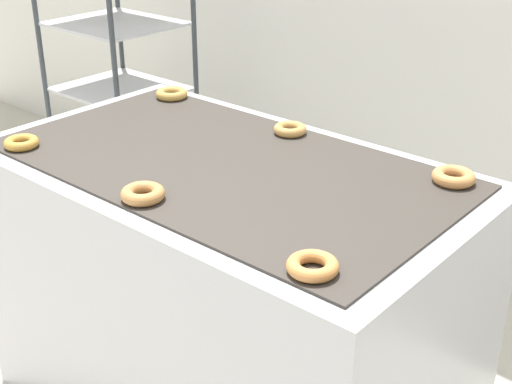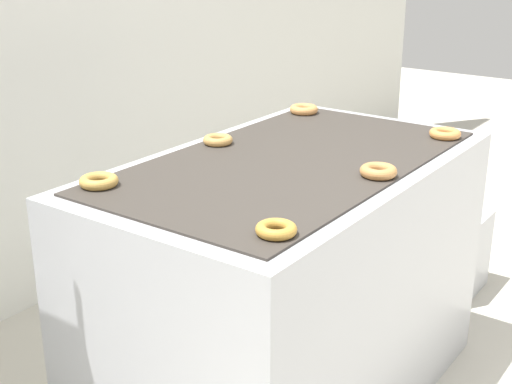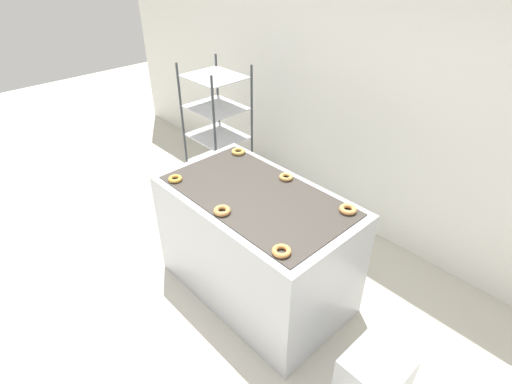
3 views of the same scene
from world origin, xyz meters
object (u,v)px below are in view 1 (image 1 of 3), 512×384
object	(u,v)px
baking_rack_cart	(121,89)
donut_far_right	(454,177)
donut_near_right	(313,266)
donut_far_left	(172,94)
fryer_machine	(227,298)
donut_near_left	(21,143)
donut_near_center	(143,194)
donut_far_center	(289,129)

from	to	relation	value
baking_rack_cart	donut_far_right	size ratio (longest dim) A/B	12.56
donut_near_right	donut_far_right	world-z (taller)	donut_far_right
donut_far_left	donut_far_right	distance (m)	1.18
fryer_machine	donut_near_left	xyz separation A→B (m)	(-0.58, -0.33, 0.50)
baking_rack_cart	donut_near_right	distance (m)	2.14
fryer_machine	donut_near_left	bearing A→B (deg)	-150.36
donut_near_center	donut_far_left	world-z (taller)	donut_near_center
donut_far_center	donut_far_right	bearing A→B (deg)	-0.42
fryer_machine	donut_far_center	xyz separation A→B (m)	(-0.00, 0.32, 0.50)
fryer_machine	donut_far_left	bearing A→B (deg)	150.25
donut_near_center	donut_far_right	bearing A→B (deg)	47.97
donut_near_right	donut_far_left	xyz separation A→B (m)	(-1.16, 0.66, 0.00)
fryer_machine	donut_near_center	distance (m)	0.60
donut_near_left	donut_near_center	world-z (taller)	donut_near_center
donut_far_left	donut_far_right	bearing A→B (deg)	-0.59
donut_near_right	donut_far_center	xyz separation A→B (m)	(-0.58, 0.65, -0.00)
donut_far_left	donut_far_center	world-z (taller)	donut_far_left
donut_near_right	donut_far_right	bearing A→B (deg)	88.47
fryer_machine	donut_far_center	distance (m)	0.60
baking_rack_cart	donut_far_left	bearing A→B (deg)	-24.57
donut_far_right	donut_near_left	bearing A→B (deg)	-151.01
fryer_machine	donut_near_right	distance (m)	0.83
donut_far_left	donut_near_left	bearing A→B (deg)	-89.43
baking_rack_cart	donut_near_left	size ratio (longest dim) A/B	14.05
baking_rack_cart	donut_far_center	xyz separation A→B (m)	(1.30, -0.34, 0.21)
donut_far_right	donut_near_right	bearing A→B (deg)	-91.53
donut_near_left	donut_far_right	bearing A→B (deg)	28.99
donut_far_right	donut_near_center	bearing A→B (deg)	-132.03
donut_near_left	donut_far_left	world-z (taller)	donut_far_left
fryer_machine	donut_near_left	size ratio (longest dim) A/B	14.02
donut_near_left	donut_near_right	xyz separation A→B (m)	(1.15, -0.00, 0.00)
baking_rack_cart	donut_near_right	bearing A→B (deg)	-27.78
donut_near_left	donut_near_right	distance (m)	1.15
baking_rack_cart	donut_far_right	bearing A→B (deg)	-10.25
donut_near_center	baking_rack_cart	bearing A→B (deg)	142.94
donut_far_right	donut_far_center	bearing A→B (deg)	179.58
donut_near_right	donut_far_right	distance (m)	0.65
donut_near_center	donut_far_right	xyz separation A→B (m)	(0.59, 0.65, -0.00)
fryer_machine	donut_far_right	xyz separation A→B (m)	(0.59, 0.32, 0.51)
donut_far_center	donut_far_right	world-z (taller)	donut_far_right
donut_near_right	donut_far_left	size ratio (longest dim) A/B	0.99
donut_near_right	fryer_machine	bearing A→B (deg)	150.37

